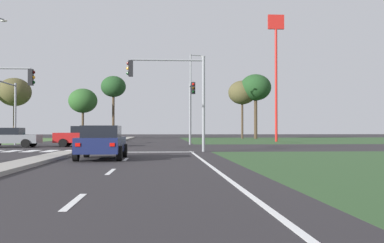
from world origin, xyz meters
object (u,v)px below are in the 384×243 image
object	(u,v)px
car_navy_near	(102,142)
treeline_third	(83,101)
street_lamp_third	(192,93)
car_grey_fourth	(10,137)
traffic_signal_near_right	(176,86)
treeline_sixth	(256,88)
treeline_fourth	(113,87)
car_teal_third	(94,135)
traffic_signal_far_left	(9,101)
car_red_second	(84,136)
treeline_fifth	(242,93)
traffic_signal_far_right	(191,101)
fastfood_pole_sign	(276,51)
treeline_second	(14,92)

from	to	relation	value
car_navy_near	treeline_third	xyz separation A→B (m)	(-8.48, 45.00, 4.64)
street_lamp_third	car_grey_fourth	bearing A→B (deg)	-123.40
traffic_signal_near_right	treeline_sixth	size ratio (longest dim) A/B	0.60
treeline_fourth	treeline_sixth	distance (m)	20.81
car_teal_third	traffic_signal_far_left	bearing A→B (deg)	67.56
car_navy_near	car_red_second	distance (m)	15.98
treeline_fifth	car_navy_near	bearing A→B (deg)	-107.35
traffic_signal_far_right	treeline_sixth	size ratio (longest dim) A/B	0.57
traffic_signal_far_right	treeline_third	bearing A→B (deg)	117.11
fastfood_pole_sign	traffic_signal_far_right	bearing A→B (deg)	-132.62
traffic_signal_far_left	fastfood_pole_sign	xyz separation A→B (m)	(25.36, 11.17, 6.35)
car_grey_fourth	treeline_third	distance (m)	30.88
car_teal_third	treeline_sixth	world-z (taller)	treeline_sixth
car_teal_third	car_grey_fourth	world-z (taller)	car_teal_third
car_navy_near	treeline_fourth	bearing A→B (deg)	95.35
car_grey_fourth	traffic_signal_near_right	distance (m)	14.76
car_teal_third	treeline_third	world-z (taller)	treeline_third
treeline_sixth	street_lamp_third	bearing A→B (deg)	-139.19
car_navy_near	treeline_third	size ratio (longest dim) A/B	0.60
treeline_sixth	car_grey_fourth	bearing A→B (deg)	-128.52
traffic_signal_far_left	fastfood_pole_sign	bearing A→B (deg)	23.77
car_grey_fourth	treeline_fifth	world-z (taller)	treeline_fifth
car_teal_third	traffic_signal_far_right	world-z (taller)	traffic_signal_far_right
car_navy_near	car_red_second	bearing A→B (deg)	102.26
car_navy_near	car_grey_fourth	world-z (taller)	car_navy_near
traffic_signal_far_left	car_grey_fourth	bearing A→B (deg)	-69.90
traffic_signal_far_right	treeline_fifth	distance (m)	30.26
treeline_second	treeline_sixth	bearing A→B (deg)	-2.91
traffic_signal_far_left	treeline_fourth	xyz separation A→B (m)	(5.71, 27.81, 3.76)
car_teal_third	traffic_signal_far_left	distance (m)	13.83
traffic_signal_far_left	treeline_second	size ratio (longest dim) A/B	0.60
fastfood_pole_sign	treeline_sixth	size ratio (longest dim) A/B	1.48
car_teal_third	treeline_fifth	bearing A→B (deg)	-140.27
street_lamp_third	treeline_fifth	bearing A→B (deg)	49.17
car_grey_fourth	traffic_signal_far_left	size ratio (longest dim) A/B	0.79
traffic_signal_far_left	street_lamp_third	xyz separation A→B (m)	(16.48, 19.23, 2.27)
traffic_signal_far_left	street_lamp_third	distance (m)	25.43
car_teal_third	traffic_signal_near_right	world-z (taller)	traffic_signal_near_right
car_teal_third	fastfood_pole_sign	size ratio (longest dim) A/B	0.33
car_grey_fourth	fastfood_pole_sign	bearing A→B (deg)	121.80
car_navy_near	car_red_second	world-z (taller)	car_red_second
traffic_signal_near_right	car_red_second	bearing A→B (deg)	127.89
car_red_second	car_grey_fourth	world-z (taller)	car_red_second
traffic_signal_near_right	treeline_second	distance (m)	46.92
traffic_signal_near_right	treeline_sixth	distance (m)	41.58
street_lamp_third	car_teal_third	bearing A→B (deg)	-149.25
car_navy_near	street_lamp_third	xyz separation A→B (m)	(6.46, 37.41, 5.23)
street_lamp_third	treeline_fourth	bearing A→B (deg)	141.46
car_grey_fourth	treeline_third	world-z (taller)	treeline_third
car_red_second	treeline_fourth	size ratio (longest dim) A/B	0.49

